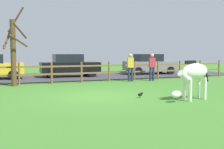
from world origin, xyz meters
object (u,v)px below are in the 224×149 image
parked_car_grey (150,64)px  parked_car_black (70,65)px  zebra (193,74)px  crow_on_grass (140,94)px  bare_tree (13,50)px  visitor_left_of_tree (152,66)px  visitor_right_of_tree (130,66)px

parked_car_grey → parked_car_black: bearing=-179.8°
zebra → crow_on_grass: 2.05m
zebra → parked_car_black: bearing=99.6°
bare_tree → zebra: bearing=-50.4°
visitor_left_of_tree → visitor_right_of_tree: (-1.38, 0.16, 0.00)m
parked_car_black → visitor_left_of_tree: bearing=-46.6°
crow_on_grass → parked_car_black: bearing=92.0°
parked_car_grey → crow_on_grass: bearing=-122.1°
zebra → parked_car_black: size_ratio=0.47×
parked_car_grey → visitor_left_of_tree: visitor_left_of_tree is taller
crow_on_grass → parked_car_grey: (6.07, 9.67, 0.72)m
crow_on_grass → parked_car_black: parked_car_black is taller
zebra → crow_on_grass: size_ratio=8.91×
parked_car_grey → bare_tree: bearing=-158.6°
crow_on_grass → parked_car_black: (-0.33, 9.65, 0.72)m
parked_car_black → visitor_right_of_tree: 4.91m
parked_car_black → bare_tree: bearing=-133.9°
bare_tree → visitor_right_of_tree: bearing=-1.2°
bare_tree → zebra: bare_tree is taller
visitor_right_of_tree → zebra: bearing=-97.2°
visitor_left_of_tree → parked_car_grey: bearing=61.3°
visitor_left_of_tree → visitor_right_of_tree: same height
zebra → crow_on_grass: bearing=142.2°
crow_on_grass → parked_car_black: 9.68m
crow_on_grass → visitor_right_of_tree: visitor_right_of_tree is taller
zebra → crow_on_grass: (-1.50, 1.16, -0.80)m
bare_tree → crow_on_grass: (4.16, -5.67, -1.72)m
parked_car_black → visitor_right_of_tree: visitor_right_of_tree is taller
bare_tree → crow_on_grass: bare_tree is taller
bare_tree → crow_on_grass: size_ratio=18.78×
zebra → visitor_right_of_tree: visitor_right_of_tree is taller
visitor_right_of_tree → parked_car_grey: bearing=48.0°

